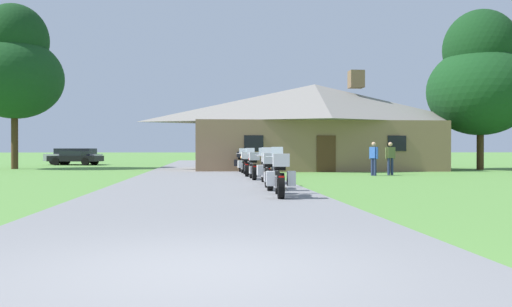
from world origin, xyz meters
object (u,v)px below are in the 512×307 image
object	(u,v)px
motorcycle_black_third_in_row	(266,168)
motorcycle_silver_fifth_in_row	(248,164)
motorcycle_orange_sixth_in_row	(244,163)
motorcycle_red_fourth_in_row	(253,166)
parked_silver_suv_far_left	(74,156)
bystander_blue_shirt_beside_signpost	(374,157)
tree_right_of_lodge	(480,78)
parked_black_sedan_far_left	(75,157)
motorcycle_red_farthest_in_row	(241,162)
tree_left_far	(14,67)
motorcycle_green_nearest_to_camera	(280,176)
bystander_olive_shirt_near_lodge	(390,157)
motorcycle_orange_second_in_row	(269,171)

from	to	relation	value
motorcycle_black_third_in_row	motorcycle_silver_fifth_in_row	world-z (taller)	same
motorcycle_orange_sixth_in_row	motorcycle_red_fourth_in_row	bearing A→B (deg)	-91.95
motorcycle_black_third_in_row	parked_silver_suv_far_left	bearing A→B (deg)	115.11
bystander_blue_shirt_beside_signpost	tree_right_of_lodge	distance (m)	12.78
parked_silver_suv_far_left	motorcycle_silver_fifth_in_row	bearing A→B (deg)	-138.77
motorcycle_black_third_in_row	tree_right_of_lodge	distance (m)	21.39
motorcycle_red_fourth_in_row	parked_black_sedan_far_left	size ratio (longest dim) A/B	0.46
motorcycle_red_farthest_in_row	bystander_blue_shirt_beside_signpost	xyz separation A→B (m)	(6.31, -4.34, 0.32)
motorcycle_silver_fifth_in_row	tree_right_of_lodge	bearing A→B (deg)	34.72
bystander_blue_shirt_beside_signpost	tree_left_far	size ratio (longest dim) A/B	0.15
motorcycle_green_nearest_to_camera	bystander_olive_shirt_near_lodge	xyz separation A→B (m)	(7.38, 12.88, 0.32)
parked_silver_suv_far_left	motorcycle_orange_second_in_row	bearing A→B (deg)	-145.86
motorcycle_red_fourth_in_row	motorcycle_black_third_in_row	bearing A→B (deg)	-85.88
bystander_olive_shirt_near_lodge	motorcycle_red_fourth_in_row	bearing A→B (deg)	23.55
motorcycle_black_third_in_row	bystander_blue_shirt_beside_signpost	size ratio (longest dim) A/B	1.25
motorcycle_green_nearest_to_camera	bystander_blue_shirt_beside_signpost	xyz separation A→B (m)	(6.32, 12.24, 0.32)
motorcycle_green_nearest_to_camera	tree_right_of_lodge	distance (m)	25.52
motorcycle_black_third_in_row	tree_left_far	size ratio (longest dim) A/B	0.19
motorcycle_red_fourth_in_row	bystander_olive_shirt_near_lodge	size ratio (longest dim) A/B	1.25
motorcycle_silver_fifth_in_row	tree_left_far	bearing A→B (deg)	146.79
motorcycle_green_nearest_to_camera	tree_left_far	world-z (taller)	tree_left_far
motorcycle_orange_second_in_row	tree_left_far	xyz separation A→B (m)	(-14.70, 20.93, 6.21)
motorcycle_red_farthest_in_row	parked_silver_suv_far_left	xyz separation A→B (m)	(-13.43, 17.98, 0.17)
motorcycle_orange_sixth_in_row	motorcycle_green_nearest_to_camera	bearing A→B (deg)	-92.07
motorcycle_green_nearest_to_camera	motorcycle_orange_second_in_row	distance (m)	2.70
motorcycle_red_farthest_in_row	bystander_blue_shirt_beside_signpost	world-z (taller)	bystander_blue_shirt_beside_signpost
motorcycle_orange_second_in_row	tree_left_far	bearing A→B (deg)	127.49
motorcycle_green_nearest_to_camera	tree_left_far	size ratio (longest dim) A/B	0.19
motorcycle_orange_second_in_row	tree_left_far	world-z (taller)	tree_left_far
motorcycle_silver_fifth_in_row	bystander_olive_shirt_near_lodge	distance (m)	7.55
bystander_olive_shirt_near_lodge	parked_silver_suv_far_left	size ratio (longest dim) A/B	0.34
motorcycle_orange_second_in_row	motorcycle_red_farthest_in_row	size ratio (longest dim) A/B	1.00
motorcycle_orange_sixth_in_row	parked_black_sedan_far_left	bearing A→B (deg)	122.01
motorcycle_green_nearest_to_camera	motorcycle_black_third_in_row	world-z (taller)	same
tree_right_of_lodge	motorcycle_green_nearest_to_camera	bearing A→B (deg)	-128.65
motorcycle_green_nearest_to_camera	motorcycle_orange_sixth_in_row	bearing A→B (deg)	93.91
motorcycle_green_nearest_to_camera	parked_black_sedan_far_left	world-z (taller)	motorcycle_green_nearest_to_camera
tree_right_of_lodge	motorcycle_orange_sixth_in_row	bearing A→B (deg)	-159.27
motorcycle_green_nearest_to_camera	motorcycle_orange_sixth_in_row	size ratio (longest dim) A/B	1.00
motorcycle_orange_sixth_in_row	bystander_olive_shirt_near_lodge	bearing A→B (deg)	-7.66
bystander_olive_shirt_near_lodge	bystander_blue_shirt_beside_signpost	world-z (taller)	same
motorcycle_red_farthest_in_row	tree_right_of_lodge	distance (m)	16.71
motorcycle_green_nearest_to_camera	parked_black_sedan_far_left	size ratio (longest dim) A/B	0.46
parked_black_sedan_far_left	motorcycle_silver_fifth_in_row	bearing A→B (deg)	-134.64
motorcycle_red_farthest_in_row	tree_right_of_lodge	xyz separation A→B (m)	(15.59, 2.92, 5.26)
motorcycle_black_third_in_row	motorcycle_red_fourth_in_row	bearing A→B (deg)	94.54
motorcycle_silver_fifth_in_row	tree_left_far	size ratio (longest dim) A/B	0.19
motorcycle_red_fourth_in_row	parked_black_sedan_far_left	distance (m)	27.47
motorcycle_orange_second_in_row	motorcycle_black_third_in_row	bearing A→B (deg)	87.86
bystander_olive_shirt_near_lodge	tree_left_far	world-z (taller)	tree_left_far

